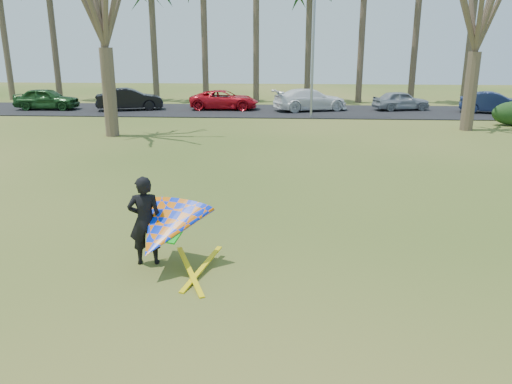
# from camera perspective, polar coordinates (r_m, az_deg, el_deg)

# --- Properties ---
(ground) EXTENTS (100.00, 100.00, 0.00)m
(ground) POSITION_cam_1_polar(r_m,az_deg,el_deg) (9.88, -0.81, -9.44)
(ground) COLOR #234D11
(ground) RESTS_ON ground
(parking_strip) EXTENTS (46.00, 7.00, 0.06)m
(parking_strip) POSITION_cam_1_polar(r_m,az_deg,el_deg) (34.14, 2.71, 9.23)
(parking_strip) COLOR black
(parking_strip) RESTS_ON ground
(streetlight) EXTENTS (2.28, 0.18, 8.00)m
(streetlight) POSITION_cam_1_polar(r_m,az_deg,el_deg) (30.89, 6.86, 16.63)
(streetlight) COLOR gray
(streetlight) RESTS_ON ground
(car_0) EXTENTS (4.29, 1.82, 1.45)m
(car_0) POSITION_cam_1_polar(r_m,az_deg,el_deg) (37.46, -22.80, 9.79)
(car_0) COLOR #1C461C
(car_0) RESTS_ON parking_strip
(car_1) EXTENTS (4.66, 2.81, 1.45)m
(car_1) POSITION_cam_1_polar(r_m,az_deg,el_deg) (35.41, -14.25, 10.25)
(car_1) COLOR black
(car_1) RESTS_ON parking_strip
(car_2) EXTENTS (4.68, 2.20, 1.29)m
(car_2) POSITION_cam_1_polar(r_m,az_deg,el_deg) (34.78, -3.66, 10.47)
(car_2) COLOR red
(car_2) RESTS_ON parking_strip
(car_3) EXTENTS (5.38, 3.61, 1.45)m
(car_3) POSITION_cam_1_polar(r_m,az_deg,el_deg) (34.23, 6.22, 10.45)
(car_3) COLOR white
(car_3) RESTS_ON parking_strip
(car_4) EXTENTS (4.02, 2.39, 1.28)m
(car_4) POSITION_cam_1_polar(r_m,az_deg,el_deg) (35.68, 16.24, 10.01)
(car_4) COLOR #949AA1
(car_4) RESTS_ON parking_strip
(car_5) EXTENTS (4.32, 2.50, 1.34)m
(car_5) POSITION_cam_1_polar(r_m,az_deg,el_deg) (36.11, 25.48, 9.20)
(car_5) COLOR #162043
(car_5) RESTS_ON parking_strip
(kite_flyer) EXTENTS (2.13, 2.39, 2.02)m
(kite_flyer) POSITION_cam_1_polar(r_m,az_deg,el_deg) (10.00, -10.73, -4.07)
(kite_flyer) COLOR black
(kite_flyer) RESTS_ON ground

